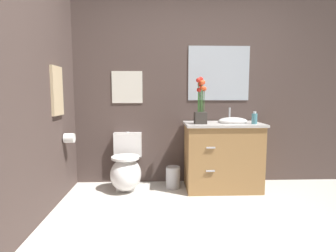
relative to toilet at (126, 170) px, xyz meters
The scene contains 11 objects.
wall_back 1.46m from the toilet, 16.45° to the left, with size 4.66×0.05×2.50m, color #4C3D38.
wall_left 1.54m from the toilet, 127.62° to the right, with size 0.05×4.80×2.50m, color #4C3D38.
toilet is the anchor object (origin of this frame).
vanity_cabinet 1.21m from the toilet, ahead, with size 0.94×0.56×1.01m.
flower_vase 1.21m from the toilet, ahead, with size 0.14×0.14×0.55m.
soap_bottle 1.68m from the toilet, ahead, with size 0.07×0.07×0.15m.
trash_bin 0.59m from the toilet, ahead, with size 0.18×0.18×0.27m.
wall_poster 1.06m from the toilet, 90.00° to the left, with size 0.39×0.01×0.41m, color silver.
wall_mirror 1.72m from the toilet, 12.61° to the left, with size 0.80×0.01×0.70m, color #B2BCC6.
hanging_towel 1.23m from the toilet, 151.85° to the right, with size 0.03×0.28×0.52m, color tan.
toilet_paper_roll 0.78m from the toilet, 162.37° to the right, with size 0.11×0.11×0.11m, color white.
Camera 1 is at (-0.42, -1.87, 1.18)m, focal length 29.10 mm.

